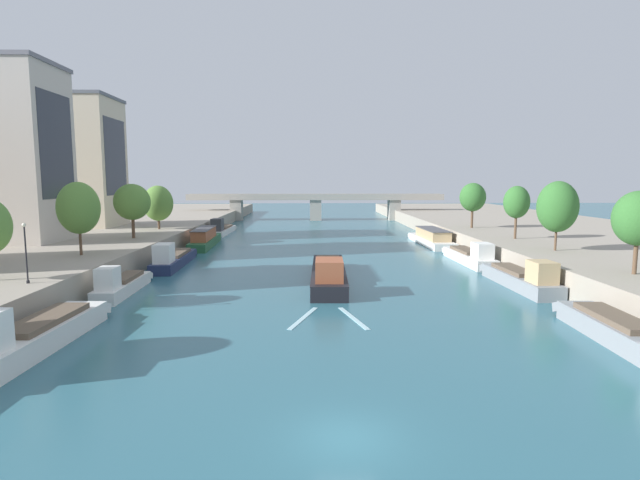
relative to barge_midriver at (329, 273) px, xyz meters
name	(u,v)px	position (x,y,z in m)	size (l,w,h in m)	color
ground_plane	(347,439)	(-0.40, -29.25, -0.98)	(400.00, 400.00, 0.00)	#2D6070
quay_left	(64,239)	(-38.09, 25.75, 0.29)	(36.00, 170.00, 2.54)	gray
quay_right	(570,238)	(37.30, 25.75, 0.29)	(36.00, 170.00, 2.54)	gray
barge_midriver	(329,273)	(0.00, 0.00, 0.00)	(3.68, 18.42, 3.15)	black
wake_behind_barge	(328,318)	(-0.49, -12.45, -0.97)	(5.60, 5.96, 0.03)	#A0CCD6
moored_boat_left_midway	(28,336)	(-17.96, -19.46, 0.05)	(3.25, 14.32, 3.44)	silver
moored_boat_left_far	(121,284)	(-18.32, -4.42, -0.12)	(2.28, 10.69, 2.90)	silver
moored_boat_left_downstream	(173,259)	(-17.62, 9.50, -0.06)	(2.80, 14.19, 3.15)	#1E284C
moored_boat_left_gap_after	(205,239)	(-17.68, 27.15, 0.19)	(3.27, 16.31, 2.80)	#235633
moored_boat_left_lone	(222,229)	(-18.20, 44.61, -0.08)	(2.91, 14.58, 3.16)	silver
moored_boat_right_upstream	(629,333)	(17.05, -19.30, -0.04)	(3.04, 13.54, 3.05)	gray
moored_boat_right_downstream	(521,278)	(17.71, -2.77, -0.03)	(2.91, 13.01, 3.12)	gray
moored_boat_right_lone	(470,256)	(17.42, 11.03, -0.09)	(2.90, 13.37, 2.94)	silver
moored_boat_right_end	(431,238)	(17.03, 28.40, 0.08)	(3.97, 16.79, 2.53)	silver
tree_left_past_mid	(79,208)	(-24.50, 1.71, 6.22)	(4.03, 4.03, 7.22)	brown
tree_left_midway	(132,202)	(-24.46, 16.28, 6.18)	(4.54, 4.54, 6.93)	brown
tree_left_far	(158,203)	(-24.78, 28.11, 5.48)	(4.46, 4.46, 6.59)	brown
tree_right_distant	(638,218)	(23.82, -9.30, 5.96)	(3.74, 3.74, 6.57)	brown
tree_right_past_mid	(558,207)	(24.10, 3.93, 6.18)	(4.12, 4.12, 7.30)	brown
tree_right_second	(517,202)	(24.24, 14.54, 6.19)	(3.20, 3.20, 6.68)	brown
tree_right_third	(473,197)	(23.49, 29.15, 6.32)	(3.98, 3.98, 6.98)	brown
lamppost_left_bank	(26,250)	(-22.10, -11.88, 3.96)	(0.28, 0.28, 4.36)	black
building_left_far_end	(2,153)	(-38.57, 13.29, 12.20)	(13.45, 10.00, 21.25)	#BCB2A8
building_left_middle	(80,162)	(-38.57, 33.47, 11.88)	(11.69, 10.87, 20.60)	beige
bridge_far	(316,203)	(-0.40, 76.21, 3.24)	(63.39, 4.40, 6.58)	#9E998E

